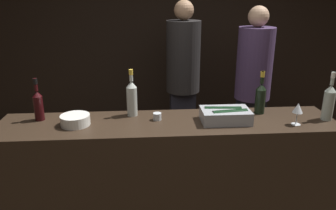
{
  "coord_description": "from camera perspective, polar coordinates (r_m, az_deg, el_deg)",
  "views": [
    {
      "loc": [
        -0.17,
        -1.94,
        1.91
      ],
      "look_at": [
        0.0,
        0.28,
        1.14
      ],
      "focal_mm": 35.0,
      "sensor_mm": 36.0,
      "label": 1
    }
  ],
  "objects": [
    {
      "name": "bowl_white",
      "position": [
        2.4,
        -15.85,
        -2.48
      ],
      "size": [
        0.21,
        0.21,
        0.07
      ],
      "color": "silver",
      "rests_on": "bar_counter"
    },
    {
      "name": "rose_wine_bottle",
      "position": [
        2.47,
        -6.33,
        1.38
      ],
      "size": [
        0.08,
        0.08,
        0.36
      ],
      "color": "#B2B7AD",
      "rests_on": "bar_counter"
    },
    {
      "name": "wine_glass",
      "position": [
        2.46,
        21.68,
        -0.62
      ],
      "size": [
        0.07,
        0.07,
        0.16
      ],
      "color": "silver",
      "rests_on": "bar_counter"
    },
    {
      "name": "champagne_bottle",
      "position": [
        2.6,
        15.81,
        1.37
      ],
      "size": [
        0.08,
        0.08,
        0.33
      ],
      "color": "black",
      "rests_on": "bar_counter"
    },
    {
      "name": "person_in_hoodie",
      "position": [
        3.66,
        2.62,
        5.08
      ],
      "size": [
        0.37,
        0.37,
        1.84
      ],
      "rotation": [
        0.0,
        0.0,
        -0.69
      ],
      "color": "black",
      "rests_on": "ground_plane"
    },
    {
      "name": "candle_votive",
      "position": [
        2.4,
        -1.9,
        -2.0
      ],
      "size": [
        0.06,
        0.06,
        0.05
      ],
      "color": "silver",
      "rests_on": "bar_counter"
    },
    {
      "name": "ice_bin_with_bottles",
      "position": [
        2.4,
        10.0,
        -1.69
      ],
      "size": [
        0.35,
        0.23,
        0.1
      ],
      "color": "#9EA0A5",
      "rests_on": "bar_counter"
    },
    {
      "name": "person_blond_tee",
      "position": [
        3.62,
        14.55,
        3.78
      ],
      "size": [
        0.37,
        0.37,
        1.79
      ],
      "rotation": [
        0.0,
        0.0,
        -2.21
      ],
      "color": "black",
      "rests_on": "ground_plane"
    },
    {
      "name": "white_wine_bottle",
      "position": [
        2.64,
        26.22,
        0.58
      ],
      "size": [
        0.08,
        0.08,
        0.36
      ],
      "color": "#9EA899",
      "rests_on": "bar_counter"
    },
    {
      "name": "bar_counter",
      "position": [
        2.61,
        0.04,
        -13.44
      ],
      "size": [
        2.45,
        0.51,
        1.02
      ],
      "color": "#2D2116",
      "rests_on": "ground_plane"
    },
    {
      "name": "red_wine_bottle_black_foil",
      "position": [
        2.55,
        -21.68,
        0.22
      ],
      "size": [
        0.07,
        0.07,
        0.31
      ],
      "color": "black",
      "rests_on": "bar_counter"
    },
    {
      "name": "wall_back_chalkboard",
      "position": [
        4.29,
        -2.06,
        12.12
      ],
      "size": [
        6.4,
        0.06,
        2.8
      ],
      "color": "black",
      "rests_on": "ground_plane"
    }
  ]
}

